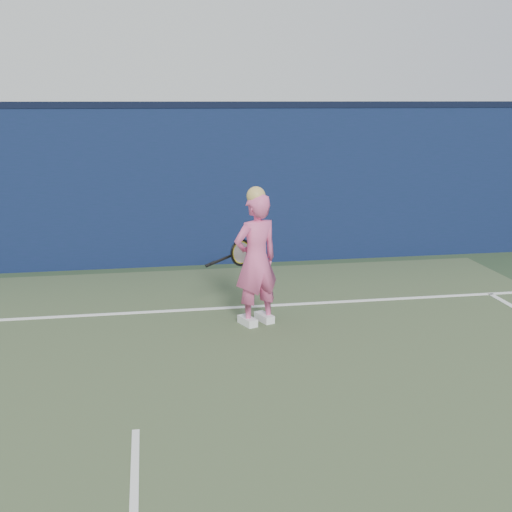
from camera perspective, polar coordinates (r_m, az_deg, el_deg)
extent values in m
plane|color=#2E442A|center=(4.66, -10.79, -20.96)|extent=(80.00, 80.00, 0.00)
cube|color=#0C1B38|center=(10.43, -10.57, 5.91)|extent=(24.00, 0.40, 2.50)
cube|color=black|center=(10.34, -10.89, 13.06)|extent=(24.00, 0.42, 0.10)
imported|color=#E25890|center=(7.55, 0.00, -0.36)|extent=(0.68, 0.57, 1.58)
sphere|color=tan|center=(7.40, 0.00, 5.36)|extent=(0.22, 0.22, 0.22)
cube|color=white|center=(7.83, 0.75, -5.51)|extent=(0.22, 0.30, 0.10)
cube|color=white|center=(7.71, -0.76, -5.83)|extent=(0.22, 0.30, 0.10)
torus|color=black|center=(7.91, -1.30, 0.31)|extent=(0.32, 0.22, 0.34)
torus|color=yellow|center=(7.91, -1.30, 0.31)|extent=(0.26, 0.18, 0.28)
cylinder|color=beige|center=(7.91, -1.30, 0.31)|extent=(0.25, 0.17, 0.28)
cylinder|color=black|center=(7.85, -3.06, -0.32)|extent=(0.30, 0.14, 0.11)
cylinder|color=black|center=(7.82, -4.07, -0.72)|extent=(0.14, 0.09, 0.07)
cube|color=white|center=(8.27, -10.38, -4.97)|extent=(11.00, 0.08, 0.01)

